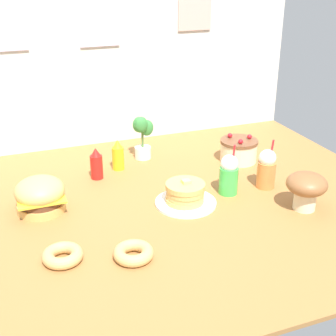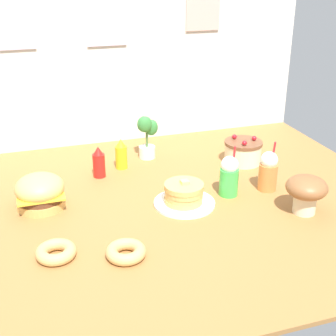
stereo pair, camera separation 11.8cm
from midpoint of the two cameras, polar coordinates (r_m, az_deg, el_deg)
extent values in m
cube|color=#9E6B38|center=(2.34, 0.22, -4.64)|extent=(2.50, 1.90, 0.02)
cube|color=beige|center=(3.02, -5.48, 13.10)|extent=(2.50, 0.03, 1.09)
cube|color=silver|center=(2.90, -16.87, 15.53)|extent=(0.22, 0.01, 0.21)
cube|color=silver|center=(2.96, -6.30, 16.73)|extent=(0.24, 0.01, 0.24)
cube|color=#D8A599|center=(3.14, 5.35, 18.37)|extent=(0.22, 0.01, 0.24)
cylinder|color=#DBA859|center=(2.37, -13.65, -4.15)|extent=(0.23, 0.23, 0.04)
cylinder|color=#59331E|center=(2.36, -13.74, -3.38)|extent=(0.21, 0.21, 0.03)
cube|color=yellow|center=(2.35, -13.78, -2.95)|extent=(0.22, 0.22, 0.01)
ellipsoid|color=#E5B260|center=(2.34, -13.85, -2.34)|extent=(0.24, 0.24, 0.13)
cylinder|color=white|center=(2.34, 3.44, -4.27)|extent=(0.30, 0.30, 0.01)
cylinder|color=#E0AD5B|center=(2.33, 3.31, -3.84)|extent=(0.19, 0.19, 0.02)
cylinder|color=#E0AD5B|center=(2.32, 3.38, -3.30)|extent=(0.19, 0.19, 0.02)
cylinder|color=#E0AD5B|center=(2.30, 3.44, -2.80)|extent=(0.19, 0.19, 0.02)
cylinder|color=#E0AD5B|center=(2.29, 3.42, -2.23)|extent=(0.19, 0.19, 0.02)
cube|color=#F7E072|center=(2.28, 3.51, -1.73)|extent=(0.04, 0.04, 0.02)
cylinder|color=beige|center=(2.83, 10.20, 1.74)|extent=(0.21, 0.21, 0.12)
cylinder|color=brown|center=(2.80, 10.30, 3.00)|extent=(0.22, 0.22, 0.02)
sphere|color=red|center=(2.82, 11.53, 3.53)|extent=(0.03, 0.03, 0.03)
sphere|color=red|center=(2.83, 9.20, 3.74)|extent=(0.03, 0.03, 0.03)
sphere|color=red|center=(2.74, 10.42, 2.97)|extent=(0.03, 0.03, 0.03)
cylinder|color=red|center=(2.62, -7.05, 0.30)|extent=(0.07, 0.07, 0.13)
cone|color=red|center=(2.58, -7.15, 2.10)|extent=(0.05, 0.05, 0.04)
cylinder|color=yellow|center=(2.71, -4.42, 1.29)|extent=(0.07, 0.07, 0.13)
cone|color=yellow|center=(2.68, -4.48, 3.05)|extent=(0.05, 0.05, 0.04)
cylinder|color=green|center=(2.43, 8.72, -1.69)|extent=(0.10, 0.10, 0.14)
sphere|color=white|center=(2.39, 8.86, 0.37)|extent=(0.09, 0.09, 0.09)
cylinder|color=red|center=(2.38, 9.33, 1.07)|extent=(0.01, 0.03, 0.14)
cylinder|color=orange|center=(2.52, 13.24, -1.07)|extent=(0.10, 0.10, 0.14)
sphere|color=white|center=(2.48, 13.44, 0.93)|extent=(0.09, 0.09, 0.09)
cylinder|color=red|center=(2.48, 13.90, 1.60)|extent=(0.01, 0.03, 0.14)
torus|color=tan|center=(1.98, -11.69, -9.93)|extent=(0.17, 0.17, 0.05)
torus|color=brown|center=(1.98, -11.69, -9.84)|extent=(0.16, 0.16, 0.04)
torus|color=tan|center=(1.94, -3.35, -10.09)|extent=(0.17, 0.17, 0.05)
torus|color=#D89ED8|center=(1.94, -3.35, -10.00)|extent=(0.16, 0.16, 0.04)
cylinder|color=white|center=(2.86, -1.36, 1.93)|extent=(0.10, 0.10, 0.07)
cylinder|color=#4C7238|center=(2.83, -1.38, 3.77)|extent=(0.01, 0.01, 0.12)
ellipsoid|color=#38843D|center=(2.82, -0.83, 4.89)|extent=(0.08, 0.05, 0.10)
ellipsoid|color=#38843D|center=(2.83, -1.75, 5.30)|extent=(0.08, 0.05, 0.10)
ellipsoid|color=#38843D|center=(2.77, -1.54, 5.27)|extent=(0.08, 0.05, 0.10)
cylinder|color=beige|center=(2.35, 17.53, -4.18)|extent=(0.11, 0.11, 0.09)
ellipsoid|color=brown|center=(2.32, 17.79, -2.25)|extent=(0.20, 0.20, 0.11)
camera|label=1|loc=(0.06, -88.59, 0.63)|focal=50.54mm
camera|label=2|loc=(0.06, 91.41, -0.63)|focal=50.54mm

